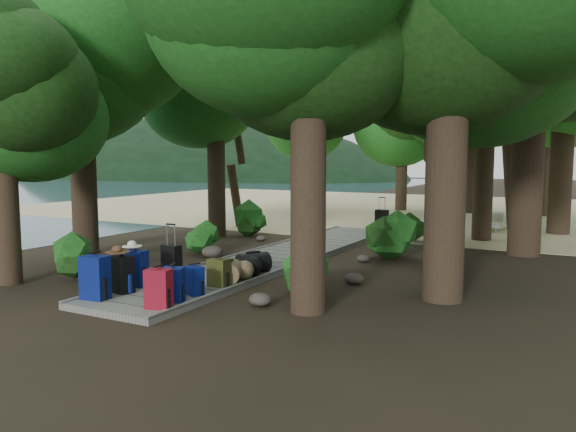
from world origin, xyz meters
The scene contains 50 objects.
ground centered at (0.00, 0.00, 0.00)m, with size 120.00×120.00×0.00m, color black.
sand_beach centered at (0.00, 16.00, 0.01)m, with size 40.00×22.00×0.02m, color tan.
water_bay centered at (-32.00, 25.00, 0.00)m, with size 50.00×60.00×0.02m, color #2B4959.
distant_hill centered at (-40.00, 48.00, 0.00)m, with size 32.00×16.00×12.00m, color black.
boardwalk centered at (0.00, 1.00, 0.06)m, with size 2.00×12.00×0.12m, color slate.
backpack_left_a centered at (-0.66, -4.50, 0.54)m, with size 0.45×0.32×0.85m, color navy, non-canonical shape.
backpack_left_b centered at (-0.60, -3.92, 0.49)m, with size 0.41×0.29×0.75m, color black, non-canonical shape.
backpack_left_c centered at (-0.74, -3.41, 0.51)m, with size 0.42×0.30×0.77m, color navy, non-canonical shape.
backpack_right_a centered at (0.72, -4.44, 0.48)m, with size 0.40×0.29×0.72m, color maroon, non-canonical shape.
backpack_right_b centered at (0.66, -4.00, 0.45)m, with size 0.37×0.26×0.66m, color navy, non-canonical shape.
backpack_right_c centered at (0.68, -3.42, 0.41)m, with size 0.34×0.24×0.57m, color navy, non-canonical shape.
backpack_right_d centered at (0.67, -2.66, 0.42)m, with size 0.39×0.28×0.59m, color #323615, non-canonical shape.
duffel_right_khaki centered at (0.68, -2.24, 0.32)m, with size 0.41×0.61×0.41m, color brown, non-canonical shape.
duffel_right_black centered at (0.61, -1.30, 0.34)m, with size 0.43×0.69×0.43m, color black, non-canonical shape.
suitcase_on_boardwalk centered at (-0.78, -2.31, 0.44)m, with size 0.41×0.23×0.64m, color black, non-canonical shape.
lone_suitcase_on_sand centered at (0.39, 7.83, 0.37)m, with size 0.44×0.25×0.70m, color black, non-canonical shape.
hat_brown centered at (-0.65, -3.96, 0.94)m, with size 0.44×0.44×0.13m, color #51351E, non-canonical shape.
hat_white centered at (-0.79, -3.45, 0.95)m, with size 0.38×0.38×0.13m, color silver, non-canonical shape.
kayak centered at (-3.52, 9.89, 0.19)m, with size 0.72×3.31×0.33m, color red.
sun_lounger centered at (3.91, 9.28, 0.32)m, with size 0.61×1.89×0.61m, color silver, non-canonical shape.
tree_right_a centered at (2.80, -3.10, 4.21)m, with size 5.06×5.06×8.43m, color black, non-canonical shape.
tree_right_b centered at (4.61, -1.23, 5.16)m, with size 5.78×5.78×10.31m, color black, non-canonical shape.
tree_right_c centered at (4.00, 1.41, 4.79)m, with size 5.54×5.54×9.59m, color black, non-canonical shape.
tree_right_d centered at (5.42, 4.56, 5.96)m, with size 6.50×6.50×11.92m, color black, non-canonical shape.
tree_right_e centered at (3.98, 6.85, 4.30)m, with size 4.78×4.78×8.60m, color black, non-canonical shape.
tree_right_f centered at (6.04, 9.54, 5.24)m, with size 5.87×5.87×10.49m, color black, non-canonical shape.
tree_left_a centered at (-3.52, -4.08, 3.21)m, with size 3.86×3.86×6.43m, color black, non-canonical shape.
tree_left_b centered at (-5.09, -0.70, 4.80)m, with size 5.34×5.34×9.61m, color black, non-canonical shape.
tree_left_c centered at (-3.87, 3.68, 4.15)m, with size 4.77×4.77×8.30m, color black, non-canonical shape.
tree_back_a centered at (-1.18, 15.35, 3.98)m, with size 4.60×4.60×7.96m, color black, non-canonical shape.
tree_back_b centered at (2.13, 15.69, 4.94)m, with size 5.53×5.53×9.87m, color black, non-canonical shape.
tree_back_c centered at (5.00, 15.72, 4.70)m, with size 5.23×5.23×9.41m, color black, non-canonical shape.
tree_back_d centered at (-5.58, 14.08, 4.09)m, with size 4.90×4.90×8.17m, color black, non-canonical shape.
palm_right_a centered at (3.04, 5.43, 3.68)m, with size 4.32×4.32×7.36m, color #124315, non-canonical shape.
palm_right_b centered at (4.51, 10.30, 4.64)m, with size 4.80×4.80×9.28m, color #124315, non-canonical shape.
palm_right_c centered at (2.10, 12.49, 3.59)m, with size 4.52×4.52×7.19m, color #124315, non-canonical shape.
palm_left_a centered at (-4.79, 6.03, 3.51)m, with size 4.41×4.41×7.02m, color #124315, non-canonical shape.
rock_left_a centered at (-1.55, -3.58, 0.11)m, with size 0.40×0.36×0.22m, color #4C473F, non-canonical shape.
rock_left_b centered at (-2.52, -1.76, 0.11)m, with size 0.39×0.35×0.21m, color #4C473F, non-canonical shape.
rock_left_c centered at (-1.65, 0.33, 0.16)m, with size 0.57×0.51×0.31m, color #4C473F, non-canonical shape.
rock_left_d centered at (-2.03, 3.42, 0.08)m, with size 0.30×0.27×0.17m, color #4C473F, non-canonical shape.
rock_right_a centered at (1.89, -3.15, 0.11)m, with size 0.41×0.37×0.23m, color #4C473F, non-canonical shape.
rock_right_b centered at (2.70, -0.76, 0.11)m, with size 0.41×0.37×0.23m, color #4C473F, non-canonical shape.
rock_right_c centered at (2.02, 1.61, 0.09)m, with size 0.32×0.29×0.18m, color #4C473F, non-canonical shape.
shrub_left_a centered at (-2.69, -3.31, 0.48)m, with size 1.07×1.07×0.97m, color #194A16, non-canonical shape.
shrub_left_b centered at (-2.30, 0.56, 0.40)m, with size 0.89×0.89×0.80m, color #194A16, non-canonical shape.
shrub_left_c centered at (-2.92, 4.21, 0.50)m, with size 1.12×1.12×1.01m, color #194A16, non-canonical shape.
shrub_right_a centered at (2.22, -2.09, 0.39)m, with size 0.86×0.86×0.77m, color #194A16, non-canonical shape.
shrub_right_b centered at (2.49, 2.42, 0.63)m, with size 1.40×1.40×1.26m, color #194A16, non-canonical shape.
shrub_right_c centered at (2.11, 5.50, 0.37)m, with size 0.83×0.83×0.75m, color #194A16, non-canonical shape.
Camera 1 is at (6.86, -11.39, 2.59)m, focal length 35.00 mm.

